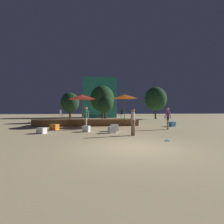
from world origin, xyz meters
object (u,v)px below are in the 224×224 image
(cube_seat_4, at_px, (172,124))
(background_tree_3, at_px, (102,99))
(cube_seat_2, at_px, (112,130))
(background_tree_0, at_px, (105,104))
(cube_seat_1, at_px, (86,129))
(person_2, at_px, (133,121))
(background_tree_1, at_px, (70,103))
(patio_umbrella_1, at_px, (125,97))
(background_tree_2, at_px, (156,99))
(bistro_chair_1, at_px, (61,113))
(patio_umbrella_0, at_px, (82,97))
(person_0, at_px, (86,117))
(bistro_chair_0, at_px, (121,113))
(frisbee_disc, at_px, (167,141))
(cube_seat_5, at_px, (42,131))
(person_1, at_px, (168,117))
(cube_seat_0, at_px, (54,127))
(cube_seat_3, at_px, (114,128))

(cube_seat_4, xyz_separation_m, background_tree_3, (-6.09, 10.07, 3.03))
(cube_seat_2, height_order, background_tree_0, background_tree_0)
(cube_seat_1, height_order, cube_seat_2, cube_seat_2)
(cube_seat_1, xyz_separation_m, person_2, (2.94, -2.19, 0.66))
(cube_seat_2, bearing_deg, background_tree_1, 111.26)
(cube_seat_1, xyz_separation_m, background_tree_0, (2.26, 12.12, 2.21))
(patio_umbrella_1, bearing_deg, background_tree_2, 57.92)
(bistro_chair_1, distance_m, background_tree_0, 8.10)
(patio_umbrella_0, distance_m, person_0, 3.51)
(background_tree_0, height_order, background_tree_3, background_tree_3)
(bistro_chair_0, distance_m, frisbee_disc, 9.41)
(bistro_chair_1, bearing_deg, cube_seat_2, -120.39)
(patio_umbrella_1, xyz_separation_m, cube_seat_5, (-6.53, -4.48, -2.69))
(person_1, xyz_separation_m, background_tree_2, (4.78, 15.53, 2.51))
(person_0, relative_size, frisbee_disc, 7.72)
(person_2, bearing_deg, person_0, -174.31)
(person_1, xyz_separation_m, background_tree_3, (-4.61, 12.44, 2.28))
(background_tree_0, height_order, background_tree_2, background_tree_2)
(cube_seat_0, distance_m, person_1, 9.18)
(cube_seat_1, bearing_deg, frisbee_disc, -45.15)
(background_tree_0, xyz_separation_m, background_tree_2, (9.05, 4.17, 1.05))
(cube_seat_0, height_order, person_2, person_2)
(person_1, xyz_separation_m, background_tree_0, (-4.26, 11.36, 1.46))
(patio_umbrella_1, bearing_deg, person_1, -46.66)
(patio_umbrella_1, bearing_deg, background_tree_3, 100.00)
(cube_seat_0, relative_size, cube_seat_4, 1.12)
(cube_seat_5, height_order, background_tree_1, background_tree_1)
(cube_seat_2, relative_size, background_tree_1, 0.15)
(cube_seat_4, height_order, frisbee_disc, cube_seat_4)
(cube_seat_4, bearing_deg, background_tree_2, 75.87)
(cube_seat_5, bearing_deg, patio_umbrella_1, 34.46)
(cube_seat_2, height_order, frisbee_disc, cube_seat_2)
(cube_seat_0, distance_m, cube_seat_4, 10.70)
(bistro_chair_0, bearing_deg, background_tree_0, 146.66)
(bistro_chair_0, bearing_deg, cube_seat_2, -58.56)
(cube_seat_5, distance_m, background_tree_3, 14.93)
(cube_seat_1, bearing_deg, background_tree_3, 81.75)
(cube_seat_5, xyz_separation_m, frisbee_disc, (7.21, -3.68, -0.18))
(person_0, bearing_deg, person_1, -94.56)
(patio_umbrella_1, height_order, background_tree_0, background_tree_0)
(cube_seat_0, height_order, cube_seat_1, cube_seat_0)
(cube_seat_3, bearing_deg, background_tree_2, 60.19)
(bistro_chair_1, xyz_separation_m, background_tree_2, (14.11, 10.38, 2.24))
(patio_umbrella_1, bearing_deg, bistro_chair_1, 162.56)
(background_tree_1, xyz_separation_m, background_tree_2, (13.68, 6.53, 0.97))
(patio_umbrella_1, height_order, person_2, patio_umbrella_1)
(cube_seat_1, relative_size, cube_seat_2, 1.04)
(cube_seat_3, distance_m, background_tree_2, 18.86)
(bistro_chair_1, xyz_separation_m, background_tree_0, (5.06, 6.22, 1.18))
(bistro_chair_1, bearing_deg, person_0, -122.91)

